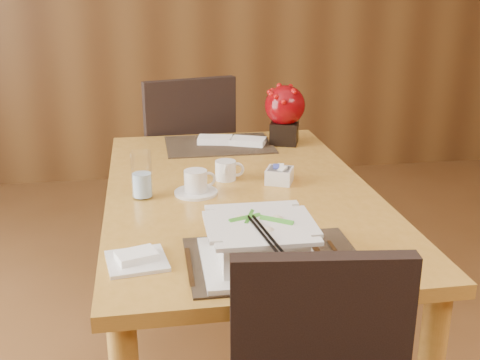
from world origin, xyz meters
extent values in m
cube|color=#BF8935|center=(0.00, 0.60, 0.73)|extent=(0.90, 1.50, 0.04)
cylinder|color=#BF8935|center=(-0.39, 1.29, 0.35)|extent=(0.07, 0.07, 0.71)
cylinder|color=#BF8935|center=(0.39, 1.29, 0.35)|extent=(0.07, 0.07, 0.71)
cube|color=black|center=(0.00, 0.05, 0.75)|extent=(0.45, 0.33, 0.01)
cube|color=black|center=(0.00, 1.15, 0.75)|extent=(0.45, 0.33, 0.01)
cube|color=white|center=(-0.04, 0.03, 0.76)|extent=(0.30, 0.30, 0.01)
cube|color=white|center=(-0.04, 0.03, 0.81)|extent=(0.21, 0.21, 0.10)
cylinder|color=tan|center=(-0.04, 0.03, 0.81)|extent=(0.19, 0.19, 0.08)
cylinder|color=white|center=(-0.15, 0.58, 0.75)|extent=(0.14, 0.14, 0.01)
cylinder|color=white|center=(-0.15, 0.58, 0.80)|extent=(0.08, 0.08, 0.07)
cylinder|color=black|center=(-0.15, 0.58, 0.83)|extent=(0.07, 0.07, 0.01)
cylinder|color=white|center=(-0.33, 0.57, 0.83)|extent=(0.07, 0.07, 0.16)
cube|color=white|center=(0.15, 0.64, 0.78)|extent=(0.12, 0.12, 0.05)
cube|color=black|center=(0.28, 1.14, 0.80)|extent=(0.15, 0.15, 0.10)
sphere|color=maroon|center=(0.28, 1.14, 0.92)|extent=(0.17, 0.17, 0.17)
cube|color=white|center=(-0.35, 0.10, 0.75)|extent=(0.17, 0.17, 0.01)
cube|color=black|center=(0.04, -0.23, 0.67)|extent=(0.40, 0.09, 0.45)
cube|color=black|center=(-0.15, 1.64, 0.46)|extent=(0.56, 0.56, 0.06)
cube|color=black|center=(-0.10, 1.44, 0.74)|extent=(0.44, 0.15, 0.50)
cylinder|color=black|center=(-0.01, 1.87, 0.21)|extent=(0.04, 0.04, 0.43)
cylinder|color=black|center=(0.08, 1.50, 0.21)|extent=(0.04, 0.04, 0.43)
cylinder|color=black|center=(-0.38, 1.78, 0.21)|extent=(0.04, 0.04, 0.43)
cylinder|color=black|center=(-0.29, 1.41, 0.21)|extent=(0.04, 0.04, 0.43)
camera|label=1|loc=(-0.31, -1.31, 1.45)|focal=45.00mm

